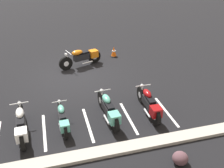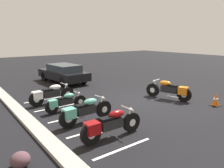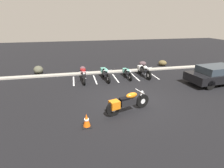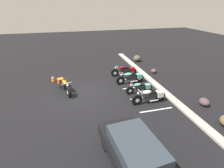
{
  "view_description": "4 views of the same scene",
  "coord_description": "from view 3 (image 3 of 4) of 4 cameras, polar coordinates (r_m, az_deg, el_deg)",
  "views": [
    {
      "loc": [
        1.33,
        11.92,
        6.0
      ],
      "look_at": [
        -1.28,
        2.36,
        0.56
      ],
      "focal_mm": 42.0,
      "sensor_mm": 36.0,
      "label": 1
    },
    {
      "loc": [
        -7.49,
        7.92,
        3.19
      ],
      "look_at": [
        0.92,
        1.59,
        0.9
      ],
      "focal_mm": 35.0,
      "sensor_mm": 36.0,
      "label": 2
    },
    {
      "loc": [
        -2.86,
        -8.31,
        4.27
      ],
      "look_at": [
        -0.81,
        1.08,
        0.71
      ],
      "focal_mm": 28.0,
      "sensor_mm": 36.0,
      "label": 3
    },
    {
      "loc": [
        11.08,
        -0.6,
        5.75
      ],
      "look_at": [
        1.01,
        2.06,
        0.92
      ],
      "focal_mm": 28.0,
      "sensor_mm": 36.0,
      "label": 4
    }
  ],
  "objects": [
    {
      "name": "landscape_rock_2",
      "position": [
        17.87,
        16.16,
        6.6
      ],
      "size": [
        1.02,
        0.98,
        0.54
      ],
      "primitive_type": "ellipsoid",
      "rotation": [
        0.0,
        0.0,
        2.56
      ],
      "color": "brown",
      "rests_on": "ground"
    },
    {
      "name": "stall_line_4",
      "position": [
        14.55,
        13.42,
        2.73
      ],
      "size": [
        0.1,
        2.1,
        0.0
      ],
      "primitive_type": "cube",
      "color": "white",
      "rests_on": "ground"
    },
    {
      "name": "landscape_rock_3",
      "position": [
        15.79,
        -22.91,
        4.29
      ],
      "size": [
        0.92,
        0.96,
        0.67
      ],
      "primitive_type": "ellipsoid",
      "rotation": [
        0.0,
        0.0,
        0.23
      ],
      "color": "#4D4E3E",
      "rests_on": "ground"
    },
    {
      "name": "landscape_rock_1",
      "position": [
        17.32,
        9.96,
        6.57
      ],
      "size": [
        0.78,
        0.68,
        0.47
      ],
      "primitive_type": "ellipsoid",
      "rotation": [
        0.0,
        0.0,
        2.97
      ],
      "color": "#4E3C41",
      "rests_on": "ground"
    },
    {
      "name": "parked_bike_1",
      "position": [
        13.15,
        -2.22,
        3.6
      ],
      "size": [
        0.65,
        2.31,
        0.91
      ],
      "rotation": [
        0.0,
        0.0,
        -1.51
      ],
      "color": "black",
      "rests_on": "ground"
    },
    {
      "name": "ground",
      "position": [
        9.76,
        6.05,
        -5.69
      ],
      "size": [
        60.0,
        60.0,
        0.0
      ],
      "primitive_type": "plane",
      "color": "black"
    },
    {
      "name": "landscape_rock_0",
      "position": [
        15.66,
        -9.55,
        5.0
      ],
      "size": [
        0.66,
        0.66,
        0.4
      ],
      "primitive_type": "ellipsoid",
      "rotation": [
        0.0,
        0.0,
        2.08
      ],
      "color": "brown",
      "rests_on": "ground"
    },
    {
      "name": "car_black",
      "position": [
        14.21,
        31.11,
        2.74
      ],
      "size": [
        4.44,
        2.18,
        1.29
      ],
      "rotation": [
        0.0,
        0.0,
        0.09
      ],
      "color": "black",
      "rests_on": "ground"
    },
    {
      "name": "parked_bike_3",
      "position": [
        14.09,
        10.3,
        4.43
      ],
      "size": [
        0.65,
        2.31,
        0.91
      ],
      "rotation": [
        0.0,
        0.0,
        -1.52
      ],
      "color": "black",
      "rests_on": "ground"
    },
    {
      "name": "concrete_curb",
      "position": [
        14.97,
        -0.79,
        4.02
      ],
      "size": [
        18.0,
        0.5,
        0.12
      ],
      "primitive_type": "cube",
      "color": "#A8A399",
      "rests_on": "ground"
    },
    {
      "name": "stall_line_0",
      "position": [
        13.18,
        -12.42,
        0.97
      ],
      "size": [
        0.1,
        2.1,
        0.0
      ],
      "primitive_type": "cube",
      "color": "white",
      "rests_on": "ground"
    },
    {
      "name": "parked_bike_2",
      "position": [
        13.57,
        4.91,
        3.74
      ],
      "size": [
        0.55,
        1.95,
        0.77
      ],
      "rotation": [
        0.0,
        0.0,
        -1.53
      ],
      "color": "black",
      "rests_on": "ground"
    },
    {
      "name": "stall_line_1",
      "position": [
        13.26,
        -5.55,
        1.47
      ],
      "size": [
        0.1,
        2.1,
        0.0
      ],
      "primitive_type": "cube",
      "color": "white",
      "rests_on": "ground"
    },
    {
      "name": "stall_line_3",
      "position": [
        13.96,
        7.51,
        2.37
      ],
      "size": [
        0.1,
        2.1,
        0.0
      ],
      "primitive_type": "cube",
      "color": "white",
      "rests_on": "ground"
    },
    {
      "name": "traffic_cone",
      "position": [
        7.55,
        -8.3,
        -11.73
      ],
      "size": [
        0.4,
        0.4,
        0.61
      ],
      "color": "black",
      "rests_on": "ground"
    },
    {
      "name": "stall_line_2",
      "position": [
        13.52,
        1.14,
        1.94
      ],
      "size": [
        0.1,
        2.1,
        0.0
      ],
      "primitive_type": "cube",
      "color": "white",
      "rests_on": "ground"
    },
    {
      "name": "parked_bike_0",
      "position": [
        13.0,
        -9.29,
        3.12
      ],
      "size": [
        0.64,
        2.28,
        0.9
      ],
      "rotation": [
        0.0,
        0.0,
        -1.58
      ],
      "color": "black",
      "rests_on": "ground"
    },
    {
      "name": "motorcycle_orange_featured",
      "position": [
        8.48,
        4.72,
        -6.03
      ],
      "size": [
        2.36,
        1.01,
        0.96
      ],
      "rotation": [
        0.0,
        0.0,
        0.3
      ],
      "color": "black",
      "rests_on": "ground"
    }
  ]
}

